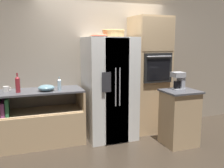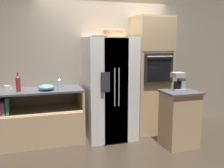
% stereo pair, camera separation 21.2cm
% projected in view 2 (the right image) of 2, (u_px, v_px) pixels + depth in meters
% --- Properties ---
extents(ground_plane, '(20.00, 20.00, 0.00)m').
position_uv_depth(ground_plane, '(112.00, 137.00, 4.65)').
color(ground_plane, '#382D23').
extents(wall_back, '(12.00, 0.06, 2.80)m').
position_uv_depth(wall_back, '(105.00, 60.00, 4.87)').
color(wall_back, tan).
rests_on(wall_back, ground_plane).
extents(counter_left, '(1.51, 0.64, 0.95)m').
position_uv_depth(counter_left, '(38.00, 123.00, 4.33)').
color(counter_left, tan).
rests_on(counter_left, ground_plane).
extents(refrigerator, '(0.87, 0.83, 1.83)m').
position_uv_depth(refrigerator, '(110.00, 88.00, 4.53)').
color(refrigerator, white).
rests_on(refrigerator, ground_plane).
extents(wall_oven, '(0.69, 0.69, 2.22)m').
position_uv_depth(wall_oven, '(150.00, 75.00, 4.83)').
color(wall_oven, tan).
rests_on(wall_oven, ground_plane).
extents(island_counter, '(0.58, 0.52, 0.95)m').
position_uv_depth(island_counter, '(179.00, 119.00, 4.19)').
color(island_counter, tan).
rests_on(island_counter, ground_plane).
extents(wicker_basket, '(0.40, 0.40, 0.13)m').
position_uv_depth(wicker_basket, '(114.00, 33.00, 4.45)').
color(wicker_basket, tan).
rests_on(wicker_basket, refrigerator).
extents(fruit_bowl, '(0.29, 0.29, 0.06)m').
position_uv_depth(fruit_bowl, '(99.00, 35.00, 4.32)').
color(fruit_bowl, '#DB664C').
rests_on(fruit_bowl, refrigerator).
extents(bottle_tall, '(0.07, 0.07, 0.32)m').
position_uv_depth(bottle_tall, '(18.00, 83.00, 4.06)').
color(bottle_tall, maroon).
rests_on(bottle_tall, counter_left).
extents(bottle_short, '(0.06, 0.06, 0.23)m').
position_uv_depth(bottle_short, '(59.00, 84.00, 4.21)').
color(bottle_short, silver).
rests_on(bottle_short, counter_left).
extents(mug, '(0.13, 0.09, 0.09)m').
position_uv_depth(mug, '(7.00, 88.00, 4.15)').
color(mug, silver).
rests_on(mug, counter_left).
extents(mixing_bowl, '(0.27, 0.27, 0.10)m').
position_uv_depth(mixing_bowl, '(46.00, 87.00, 4.19)').
color(mixing_bowl, '#668C99').
rests_on(mixing_bowl, counter_left).
extents(coffee_maker, '(0.20, 0.19, 0.30)m').
position_uv_depth(coffee_maker, '(179.00, 81.00, 4.16)').
color(coffee_maker, '#B2B2B7').
rests_on(coffee_maker, island_counter).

